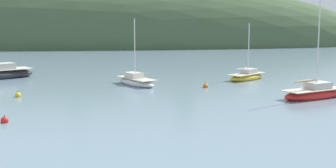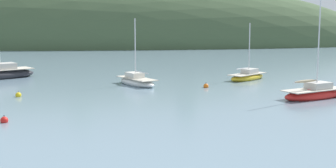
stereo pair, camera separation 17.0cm
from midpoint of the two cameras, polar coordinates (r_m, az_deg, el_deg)
name	(u,v)px [view 2 (the right image)]	position (r m, az deg, el deg)	size (l,w,h in m)	color
far_shoreline_hill	(39,45)	(106.06, -15.51, 4.66)	(150.00, 36.00, 33.60)	#425638
sailboat_yellow_far	(137,81)	(40.94, -3.75, 0.34)	(4.11, 5.24, 6.00)	white
sailboat_orange_cutter	(248,76)	(45.02, 9.86, 0.92)	(4.61, 4.50, 5.57)	gold
sailboat_navy_dinghy	(314,93)	(35.73, 17.67, -1.10)	(5.79, 4.22, 8.06)	red
mooring_buoy_outer	(206,86)	(39.45, 4.82, -0.26)	(0.44, 0.44, 0.54)	orange
mooring_buoy_inner	(18,95)	(36.43, -17.80, -1.31)	(0.44, 0.44, 0.54)	yellow
mooring_buoy_channel	(4,120)	(27.70, -19.33, -4.24)	(0.44, 0.44, 0.54)	red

